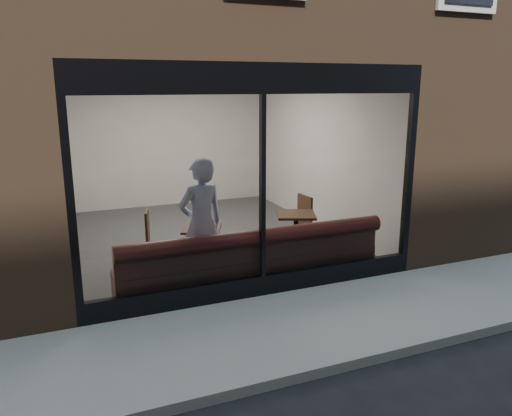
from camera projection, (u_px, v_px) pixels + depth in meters
name	position (u px, v px, depth m)	size (l,w,h in m)	color
ground	(338.00, 368.00, 5.28)	(120.00, 120.00, 0.00)	black
sidewalk_near	(296.00, 326.00, 6.18)	(40.00, 2.00, 0.01)	gray
kerb_near	(341.00, 365.00, 5.23)	(40.00, 0.10, 0.12)	gray
host_building_pier_right	(303.00, 135.00, 13.47)	(2.50, 12.00, 3.20)	brown
host_building_backfill	(143.00, 131.00, 14.76)	(5.00, 6.00, 3.20)	brown
cafe_floor	(203.00, 237.00, 9.76)	(6.00, 6.00, 0.00)	#2D2D30
cafe_ceiling	(198.00, 69.00, 9.00)	(6.00, 6.00, 0.00)	white
cafe_wall_back	(165.00, 141.00, 12.06)	(5.00, 5.00, 0.00)	beige
cafe_wall_left	(59.00, 165.00, 8.45)	(6.00, 6.00, 0.00)	beige
cafe_wall_right	(316.00, 150.00, 10.31)	(6.00, 6.00, 0.00)	beige
storefront_kick	(262.00, 285.00, 7.09)	(5.00, 0.10, 0.30)	black
storefront_header	(263.00, 78.00, 6.40)	(5.00, 0.10, 0.40)	black
storefront_mullion	(262.00, 189.00, 6.75)	(0.06, 0.10, 2.50)	black
storefront_glass	(263.00, 189.00, 6.72)	(4.80, 4.80, 0.00)	white
banquette	(252.00, 271.00, 7.43)	(4.00, 0.55, 0.45)	#3C1617
person	(201.00, 224.00, 7.19)	(0.70, 0.46, 1.93)	#A5B5DE
cafe_table_left	(202.00, 229.00, 7.77)	(0.58, 0.58, 0.04)	black
cafe_table_right	(296.00, 215.00, 8.60)	(0.64, 0.64, 0.04)	black
cafe_chair_left	(137.00, 253.00, 8.17)	(0.45, 0.45, 0.04)	black
cafe_chair_right	(295.00, 234.00, 9.22)	(0.47, 0.47, 0.04)	black
wall_poster	(63.00, 171.00, 8.00)	(0.02, 0.58, 0.78)	white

